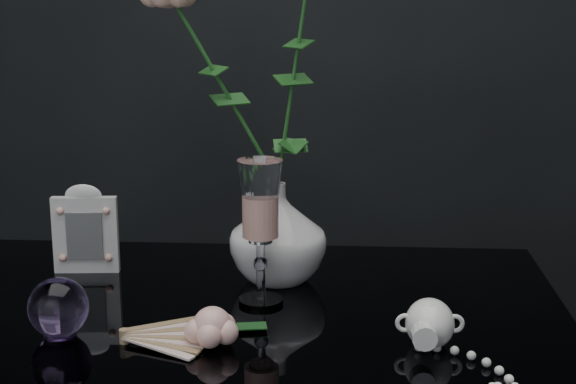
# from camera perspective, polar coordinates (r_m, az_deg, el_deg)

# --- Properties ---
(vase) EXTENTS (0.18, 0.18, 0.16)m
(vase) POSITION_cam_1_polar(r_m,az_deg,el_deg) (1.36, -0.66, -2.64)
(vase) COLOR white
(vase) RESTS_ON table
(wine_glass) EXTENTS (0.07, 0.07, 0.21)m
(wine_glass) POSITION_cam_1_polar(r_m,az_deg,el_deg) (1.26, -1.79, -2.65)
(wine_glass) COLOR white
(wine_glass) RESTS_ON table
(picture_frame) EXTENTS (0.11, 0.09, 0.14)m
(picture_frame) POSITION_cam_1_polar(r_m,az_deg,el_deg) (1.44, -12.97, -2.31)
(picture_frame) COLOR silver
(picture_frame) RESTS_ON table
(paperweight) EXTENTS (0.09, 0.09, 0.08)m
(paperweight) POSITION_cam_1_polar(r_m,az_deg,el_deg) (1.20, -14.63, -7.23)
(paperweight) COLOR #A47ECC
(paperweight) RESTS_ON table
(paper_fan) EXTENTS (0.22, 0.18, 0.02)m
(paper_fan) POSITION_cam_1_polar(r_m,az_deg,el_deg) (1.17, -10.54, -9.07)
(paper_fan) COLOR beige
(paper_fan) RESTS_ON table
(loose_rose) EXTENTS (0.16, 0.18, 0.05)m
(loose_rose) POSITION_cam_1_polar(r_m,az_deg,el_deg) (1.15, -4.92, -8.65)
(loose_rose) COLOR #FFB1A4
(loose_rose) RESTS_ON table
(pearl_jar) EXTENTS (0.22, 0.23, 0.07)m
(pearl_jar) POSITION_cam_1_polar(r_m,az_deg,el_deg) (1.15, 9.16, -8.24)
(pearl_jar) COLOR white
(pearl_jar) RESTS_ON table
(roses) EXTENTS (0.28, 0.11, 0.43)m
(roses) POSITION_cam_1_polar(r_m,az_deg,el_deg) (1.31, -1.98, 8.89)
(roses) COLOR #E9AF95
(roses) RESTS_ON vase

